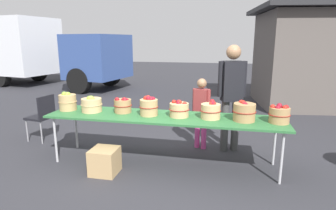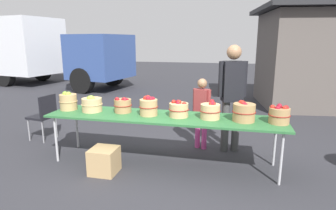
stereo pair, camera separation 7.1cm
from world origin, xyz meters
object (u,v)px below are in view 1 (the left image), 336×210
apple_basket_green_1 (92,104)px  apple_basket_red_3 (211,111)px  apple_basket_red_0 (123,105)px  vendor_adult (232,90)px  produce_crate (105,161)px  child_customer (201,108)px  folding_chair (43,114)px  apple_basket_red_4 (244,112)px  apple_basket_red_5 (279,114)px  apple_basket_red_1 (149,106)px  apple_basket_green_0 (68,102)px  box_truck (26,49)px  apple_basket_red_2 (179,109)px  market_table (164,118)px

apple_basket_green_1 → apple_basket_red_3: 1.85m
apple_basket_red_0 → vendor_adult: (1.64, 0.68, 0.18)m
apple_basket_red_3 → produce_crate: (-1.42, -0.52, -0.68)m
child_customer → folding_chair: child_customer is taller
apple_basket_red_4 → apple_basket_red_5: (0.46, -0.00, -0.01)m
apple_basket_red_0 → apple_basket_red_3: 1.35m
apple_basket_red_4 → produce_crate: size_ratio=0.88×
child_customer → apple_basket_red_4: bearing=149.4°
apple_basket_green_1 → apple_basket_red_1: size_ratio=1.14×
apple_basket_green_0 → box_truck: (-5.87, 6.54, 0.60)m
apple_basket_red_4 → apple_basket_red_0: bearing=177.4°
apple_basket_red_4 → vendor_adult: (-0.17, 0.76, 0.17)m
apple_basket_red_0 → apple_basket_red_2: size_ratio=0.94×
apple_basket_red_5 → apple_basket_green_0: bearing=179.2°
apple_basket_red_3 → apple_basket_red_5: size_ratio=1.03×
folding_chair → child_customer: bearing=102.8°
vendor_adult → box_truck: (-8.42, 5.82, 0.44)m
market_table → child_customer: 0.89m
apple_basket_red_2 → produce_crate: 1.29m
apple_basket_green_0 → vendor_adult: 2.66m
market_table → apple_basket_red_4: 1.16m
apple_basket_red_0 → box_truck: size_ratio=0.04×
apple_basket_red_0 → apple_basket_red_5: (2.27, -0.08, 0.00)m
produce_crate → apple_basket_red_3: bearing=20.0°
child_customer → produce_crate: size_ratio=3.36×
apple_basket_green_0 → apple_basket_red_2: (1.81, -0.02, -0.02)m
vendor_adult → child_customer: 0.59m
apple_basket_red_1 → apple_basket_red_2: (0.45, 0.01, -0.02)m
apple_basket_red_0 → apple_basket_red_4: 1.81m
apple_basket_red_2 → apple_basket_red_5: 1.38m
apple_basket_red_3 → vendor_adult: vendor_adult is taller
apple_basket_green_0 → apple_basket_red_3: bearing=-0.5°
apple_basket_green_0 → apple_basket_red_4: (2.73, -0.05, -0.01)m
apple_basket_red_5 → market_table: bearing=179.7°
apple_basket_red_3 → produce_crate: apple_basket_red_3 is taller
folding_chair → apple_basket_red_3: bearing=89.1°
apple_basket_red_5 → produce_crate: (-2.34, -0.49, -0.69)m
apple_basket_green_1 → apple_basket_red_1: (0.93, -0.01, 0.02)m
apple_basket_green_1 → apple_basket_red_3: bearing=-0.0°
apple_basket_red_3 → box_truck: (-8.14, 6.56, 0.62)m
market_table → apple_basket_red_3: size_ratio=11.85×
apple_basket_red_4 → apple_basket_red_5: size_ratio=1.11×
apple_basket_red_4 → folding_chair: bearing=171.6°
apple_basket_red_3 → child_customer: (-0.20, 0.73, -0.14)m
apple_basket_green_0 → apple_basket_red_0: (0.92, 0.03, -0.02)m
vendor_adult → produce_crate: size_ratio=4.88×
apple_basket_green_0 → vendor_adult: vendor_adult is taller
market_table → apple_basket_red_1: apple_basket_red_1 is taller
apple_basket_green_1 → folding_chair: apple_basket_green_1 is taller
apple_basket_green_0 → produce_crate: size_ratio=0.81×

